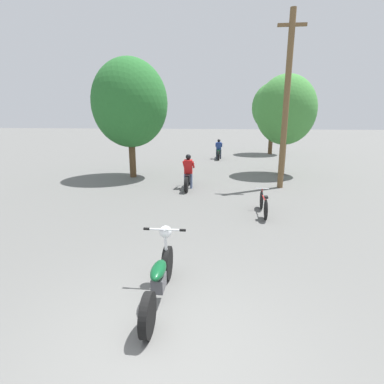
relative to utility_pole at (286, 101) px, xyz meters
The scene contains 9 objects.
ground_plane 10.76m from the utility_pole, 109.02° to the right, with size 120.00×120.00×0.00m, color #60605E.
utility_pole is the anchor object (origin of this frame).
roadside_tree_right_near 3.04m from the utility_pole, 78.87° to the left, with size 3.00×2.70×5.00m.
roadside_tree_right_far 11.40m from the utility_pole, 83.81° to the left, with size 3.16×2.85×5.41m.
roadside_tree_left 7.15m from the utility_pole, 167.63° to the left, with size 3.62×3.26×5.67m.
motorcycle_foreground 9.74m from the utility_pole, 112.46° to the right, with size 0.77×2.20×1.12m.
motorcycle_rider_lead 5.01m from the utility_pole, behind, with size 0.50×2.09×1.45m.
motorcycle_rider_far 9.23m from the utility_pole, 108.67° to the left, with size 0.50×2.04×1.38m.
bicycle_parked 5.07m from the utility_pole, 107.63° to the right, with size 0.44×1.68×0.73m.
Camera 1 is at (0.79, -3.36, 3.11)m, focal length 28.00 mm.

